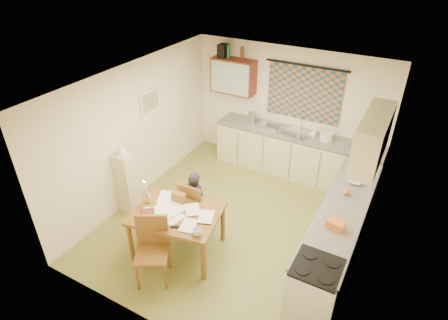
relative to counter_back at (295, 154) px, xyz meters
The scene contains 44 objects.
floor 2.03m from the counter_back, 100.09° to the right, with size 4.00×4.50×0.02m, color olive.
ceiling 2.86m from the counter_back, 100.09° to the right, with size 4.00×4.50×0.02m, color white.
wall_back 0.92m from the counter_back, 138.22° to the left, with size 4.00×0.02×2.50m, color #F6E8C6.
wall_front 4.30m from the counter_back, 94.71° to the right, with size 4.00×0.02×2.50m, color #F6E8C6.
wall_left 3.16m from the counter_back, 140.40° to the right, with size 0.02×4.50×2.50m, color #F6E8C6.
wall_right 2.68m from the counter_back, 49.54° to the right, with size 0.02×4.50×2.50m, color #F6E8C6.
window_blind 1.23m from the counter_back, 99.88° to the left, with size 1.45×0.03×1.05m, color navy.
curtain_rod 1.77m from the counter_back, 100.65° to the left, with size 0.04×0.04×1.60m, color black.
wall_cabinet 2.02m from the counter_back, behind, with size 0.90×0.34×0.70m, color #5A2013.
wall_cabinet_glass 2.02m from the counter_back, behind, with size 0.84×0.02×0.64m, color #99B2A5.
upper_cabinet_right 2.47m from the counter_back, 43.35° to the right, with size 0.34×1.30×0.70m, color #CFC28C.
framed_print 3.05m from the counter_back, 146.22° to the right, with size 0.04×0.50×0.40m, color white.
print_canvas 3.04m from the counter_back, 145.93° to the right, with size 0.01×0.42×0.32m, color #B8B7A1.
counter_back is the anchor object (origin of this frame).
counter_right 2.33m from the counter_back, 54.46° to the right, with size 0.62×2.95×0.92m.
stove 3.42m from the counter_back, 66.71° to the right, with size 0.59×0.59×0.92m.
sink 0.43m from the counter_back, behind, with size 0.55×0.45×0.10m, color silver.
tap 0.63m from the counter_back, 97.19° to the left, with size 0.03×0.03×0.28m, color silver.
dish_rack 0.78m from the counter_back, behind, with size 0.35×0.30×0.06m, color silver.
kettle 1.14m from the counter_back, behind, with size 0.18×0.18×0.24m, color silver.
mixing_bowl 0.79m from the counter_back, ahead, with size 0.24×0.24×0.16m, color white.
soap_bottle 0.64m from the counter_back, ahead, with size 0.10×0.10×0.18m, color white.
bowl 1.86m from the counter_back, 41.00° to the right, with size 0.23×0.23×0.06m, color white.
orange_bag 2.78m from the counter_back, 60.31° to the right, with size 0.22×0.16×0.12m, color orange.
fruit_orange 2.10m from the counter_back, 50.10° to the right, with size 0.10×0.10×0.10m, color orange.
speaker 2.53m from the counter_back, behind, with size 0.16×0.20×0.26m, color black.
bottle_green 2.45m from the counter_back, behind, with size 0.07×0.07×0.26m, color #195926.
bottle_brown 2.26m from the counter_back, behind, with size 0.07×0.07×0.26m, color #5A2013.
dining_table 3.07m from the counter_back, 105.47° to the right, with size 1.43×1.18×0.75m.
chair_far 2.55m from the counter_back, 109.69° to the right, with size 0.45×0.45×0.96m.
chair_near 3.68m from the counter_back, 102.62° to the right, with size 0.62×0.62×1.00m.
person 2.54m from the counter_back, 109.77° to the right, with size 0.41×0.27×1.10m, color black.
shelf_stand 3.34m from the counter_back, 130.89° to the right, with size 0.32×0.30×1.12m, color #CFC28C.
lampshade 3.43m from the counter_back, 130.89° to the right, with size 0.20×0.20×0.22m, color white.
letter_rack 2.91m from the counter_back, 108.76° to the right, with size 0.22×0.10×0.16m, color brown.
mug 3.25m from the counter_back, 95.07° to the right, with size 0.15×0.15×0.10m, color white.
magazine 3.52m from the counter_back, 110.46° to the right, with size 0.33×0.34×0.03m, color maroon.
book 3.37m from the counter_back, 110.88° to the right, with size 0.22×0.29×0.02m, color orange.
orange_box 3.52m from the counter_back, 107.84° to the right, with size 0.12×0.08×0.04m, color orange.
eyeglasses 3.32m from the counter_back, 101.20° to the right, with size 0.13×0.04×0.02m, color black.
candle_holder 3.28m from the counter_back, 113.82° to the right, with size 0.06×0.06×0.18m, color silver.
candle 3.33m from the counter_back, 113.89° to the right, with size 0.02×0.02×0.22m, color white.
candle_flame 3.37m from the counter_back, 113.77° to the right, with size 0.02×0.02×0.02m, color #FFCC66.
papers 3.07m from the counter_back, 106.96° to the right, with size 1.11×0.82×0.02m.
Camera 1 is at (2.23, -4.45, 4.29)m, focal length 30.00 mm.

